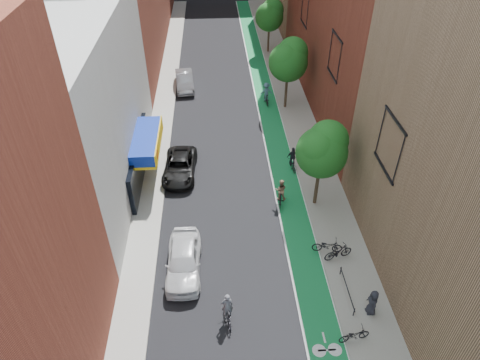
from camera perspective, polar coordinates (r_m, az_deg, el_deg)
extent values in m
plane|color=black|center=(23.37, 0.77, -20.20)|extent=(160.00, 160.00, 0.00)
cube|color=#157942|center=(43.39, 3.48, 10.77)|extent=(2.00, 68.00, 0.01)
cube|color=gray|center=(43.34, -9.99, 10.31)|extent=(2.00, 68.00, 0.15)
cube|color=gray|center=(43.72, 6.80, 10.89)|extent=(3.00, 68.00, 0.15)
cube|color=silver|center=(31.29, -22.03, 8.88)|extent=(8.00, 20.00, 12.00)
cylinder|color=#332619|center=(29.52, 10.20, -0.75)|extent=(0.24, 0.24, 3.30)
sphere|color=#154F1A|center=(27.92, 10.82, 3.62)|extent=(3.36, 3.36, 3.36)
sphere|color=#154F1A|center=(27.87, 11.66, 5.21)|extent=(2.64, 2.64, 2.64)
sphere|color=#154F1A|center=(27.34, 10.46, 4.08)|extent=(2.40, 2.40, 2.40)
cylinder|color=#332619|center=(41.07, 6.16, 11.66)|extent=(0.24, 0.24, 3.47)
sphere|color=#154F1A|center=(39.89, 6.44, 15.34)|extent=(3.53, 3.53, 3.53)
sphere|color=#154F1A|center=(39.95, 7.04, 16.51)|extent=(2.77, 2.77, 2.77)
sphere|color=#154F1A|center=(39.38, 6.11, 15.85)|extent=(2.52, 2.52, 2.52)
cylinder|color=#332619|center=(53.87, 3.81, 18.18)|extent=(0.24, 0.24, 3.19)
sphere|color=#154F1A|center=(53.04, 3.93, 20.86)|extent=(3.25, 3.25, 3.25)
sphere|color=#154F1A|center=(53.17, 4.38, 21.67)|extent=(2.55, 2.55, 2.55)
sphere|color=#154F1A|center=(52.58, 3.65, 21.25)|extent=(2.32, 2.32, 2.32)
imported|color=silver|center=(25.54, -7.53, -10.56)|extent=(2.05, 4.95, 1.68)
imported|color=black|center=(32.70, -8.03, 1.78)|extent=(2.63, 5.22, 1.42)
imported|color=gray|center=(45.47, -7.40, 12.98)|extent=(2.18, 5.04, 1.61)
imported|color=black|center=(23.53, -1.67, -17.60)|extent=(0.83, 1.78, 0.90)
imported|color=#55565E|center=(22.98, -1.72, -16.35)|extent=(0.66, 0.48, 1.68)
imported|color=black|center=(29.94, 5.41, -2.32)|extent=(0.80, 1.89, 1.10)
imported|color=#927055|center=(29.62, 5.45, -1.30)|extent=(0.88, 0.73, 1.62)
imported|color=black|center=(33.31, 7.00, 1.99)|extent=(0.73, 1.58, 0.80)
imported|color=black|center=(32.96, 7.07, 3.13)|extent=(0.97, 0.51, 1.59)
imported|color=black|center=(42.26, 3.52, 10.78)|extent=(0.66, 1.81, 1.06)
imported|color=#436678|center=(42.03, 3.54, 11.69)|extent=(1.20, 0.76, 1.77)
imported|color=black|center=(26.91, 11.56, -8.58)|extent=(1.93, 0.90, 0.98)
imported|color=black|center=(26.61, 12.98, -9.33)|extent=(1.90, 0.98, 1.10)
imported|color=black|center=(23.45, 14.99, -19.33)|extent=(1.73, 0.86, 0.87)
imported|color=#212229|center=(24.35, 17.26, -15.32)|extent=(0.57, 0.83, 1.66)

